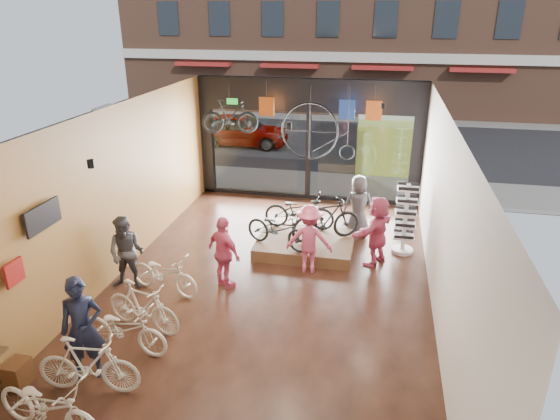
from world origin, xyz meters
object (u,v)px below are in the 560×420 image
(street_car, at_px, (241,129))
(display_bike_right, at_px, (299,211))
(penny_farthing, at_px, (322,134))
(floor_bike_0, at_px, (48,406))
(hung_bike, at_px, (230,116))
(sunglasses_rack, at_px, (405,219))
(customer_3, at_px, (309,239))
(customer_5, at_px, (377,231))
(floor_bike_1, at_px, (88,365))
(floor_bike_3, at_px, (143,306))
(customer_0, at_px, (83,329))
(display_platform, at_px, (305,245))
(floor_bike_2, at_px, (124,329))
(display_bike_mid, at_px, (326,220))
(box_truck, at_px, (389,126))
(customer_4, at_px, (358,206))
(floor_bike_4, at_px, (164,274))
(customer_2, at_px, (224,253))
(display_bike_left, at_px, (278,229))
(customer_1, at_px, (127,253))

(street_car, xyz_separation_m, display_bike_right, (4.20, -9.14, 0.06))
(street_car, distance_m, penny_farthing, 8.97)
(floor_bike_0, bearing_deg, hung_bike, 8.46)
(display_bike_right, bearing_deg, sunglasses_rack, -95.50)
(sunglasses_rack, distance_m, penny_farthing, 3.41)
(display_bike_right, relative_size, customer_3, 1.12)
(customer_5, bearing_deg, floor_bike_1, -10.32)
(floor_bike_3, height_order, sunglasses_rack, sunglasses_rack)
(customer_0, bearing_deg, display_platform, 36.17)
(floor_bike_0, relative_size, customer_3, 1.11)
(penny_farthing, bearing_deg, floor_bike_2, -110.63)
(display_bike_mid, bearing_deg, customer_3, 138.11)
(customer_5, xyz_separation_m, hung_bike, (-4.26, 2.34, 2.07))
(box_truck, relative_size, hung_bike, 4.41)
(penny_farthing, bearing_deg, sunglasses_rack, -38.37)
(customer_5, bearing_deg, customer_0, -13.72)
(display_bike_right, height_order, customer_4, customer_4)
(customer_4, bearing_deg, floor_bike_0, 44.21)
(customer_3, xyz_separation_m, penny_farthing, (-0.19, 3.33, 1.67))
(display_bike_right, relative_size, penny_farthing, 0.92)
(floor_bike_2, bearing_deg, penny_farthing, -14.27)
(street_car, bearing_deg, floor_bike_1, -173.02)
(floor_bike_0, bearing_deg, display_bike_right, -8.74)
(floor_bike_1, xyz_separation_m, floor_bike_3, (0.09, 1.73, -0.01))
(display_bike_right, bearing_deg, customer_4, -70.56)
(floor_bike_4, xyz_separation_m, customer_3, (2.90, 1.56, 0.37))
(floor_bike_1, distance_m, floor_bike_2, 1.07)
(floor_bike_3, relative_size, sunglasses_rack, 0.91)
(floor_bike_2, xyz_separation_m, display_bike_right, (2.26, 5.28, 0.34))
(floor_bike_3, bearing_deg, display_platform, -18.28)
(floor_bike_0, relative_size, display_bike_right, 0.99)
(display_bike_right, xyz_separation_m, hung_bike, (-2.23, 1.34, 2.14))
(customer_0, xyz_separation_m, customer_3, (3.07, 4.28, -0.09))
(floor_bike_4, distance_m, customer_2, 1.35)
(display_bike_left, distance_m, customer_5, 2.36)
(customer_1, relative_size, customer_3, 1.01)
(floor_bike_3, distance_m, display_bike_left, 3.94)
(floor_bike_4, bearing_deg, floor_bike_2, -162.33)
(floor_bike_1, bearing_deg, display_bike_left, -27.40)
(display_bike_left, height_order, customer_1, customer_1)
(penny_farthing, bearing_deg, box_truck, 73.73)
(box_truck, xyz_separation_m, customer_1, (-5.47, -11.38, -0.54))
(display_platform, distance_m, customer_2, 2.66)
(floor_bike_4, distance_m, customer_1, 0.93)
(floor_bike_1, distance_m, hung_bike, 8.06)
(display_bike_left, bearing_deg, floor_bike_4, 156.42)
(street_car, height_order, customer_3, customer_3)
(box_truck, height_order, floor_bike_0, box_truck)
(customer_3, relative_size, hung_bike, 1.04)
(display_bike_mid, height_order, penny_farthing, penny_farthing)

